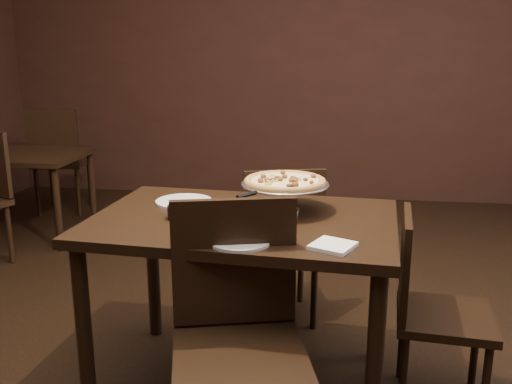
# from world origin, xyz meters

# --- Properties ---
(room) EXTENTS (6.04, 7.04, 2.84)m
(room) POSITION_xyz_m (0.06, 0.03, 1.40)
(room) COLOR black
(room) RESTS_ON ground
(dining_table) EXTENTS (1.37, 0.97, 0.82)m
(dining_table) POSITION_xyz_m (-0.02, 0.06, 0.71)
(dining_table) COLOR black
(dining_table) RESTS_ON ground
(background_table) EXTENTS (1.11, 0.74, 0.70)m
(background_table) POSITION_xyz_m (-2.20, 1.94, 0.60)
(background_table) COLOR black
(background_table) RESTS_ON ground
(pizza_stand) EXTENTS (0.40, 0.40, 0.16)m
(pizza_stand) POSITION_xyz_m (0.15, 0.20, 0.95)
(pizza_stand) COLOR silver
(pizza_stand) RESTS_ON dining_table
(parmesan_shaker) EXTENTS (0.05, 0.05, 0.09)m
(parmesan_shaker) POSITION_xyz_m (-0.22, -0.14, 0.86)
(parmesan_shaker) COLOR beige
(parmesan_shaker) RESTS_ON dining_table
(pepper_flake_shaker) EXTENTS (0.06, 0.06, 0.11)m
(pepper_flake_shaker) POSITION_xyz_m (-0.04, -0.15, 0.87)
(pepper_flake_shaker) COLOR maroon
(pepper_flake_shaker) RESTS_ON dining_table
(packet_caddy) EXTENTS (0.09, 0.09, 0.07)m
(packet_caddy) POSITION_xyz_m (-0.29, 0.01, 0.85)
(packet_caddy) COLOR black
(packet_caddy) RESTS_ON dining_table
(napkin_stack) EXTENTS (0.19, 0.19, 0.02)m
(napkin_stack) POSITION_xyz_m (0.37, -0.26, 0.83)
(napkin_stack) COLOR white
(napkin_stack) RESTS_ON dining_table
(plate_left) EXTENTS (0.27, 0.27, 0.01)m
(plate_left) POSITION_xyz_m (-0.33, 0.25, 0.82)
(plate_left) COLOR white
(plate_left) RESTS_ON dining_table
(plate_near) EXTENTS (0.24, 0.24, 0.01)m
(plate_near) POSITION_xyz_m (0.02, -0.26, 0.82)
(plate_near) COLOR white
(plate_near) RESTS_ON dining_table
(serving_spatula) EXTENTS (0.15, 0.15, 0.02)m
(serving_spatula) POSITION_xyz_m (0.02, -0.04, 0.95)
(serving_spatula) COLOR silver
(serving_spatula) RESTS_ON pizza_stand
(chair_far) EXTENTS (0.53, 0.53, 0.92)m
(chair_far) POSITION_xyz_m (0.09, 0.70, 0.50)
(chair_far) COLOR black
(chair_far) RESTS_ON ground
(chair_near) EXTENTS (0.57, 0.57, 1.00)m
(chair_near) POSITION_xyz_m (0.04, -0.43, 0.55)
(chair_near) COLOR black
(chair_near) RESTS_ON ground
(chair_side) EXTENTS (0.44, 0.44, 0.86)m
(chair_side) POSITION_xyz_m (0.79, 0.06, 0.47)
(chair_side) COLOR black
(chair_side) RESTS_ON ground
(bg_chair_far) EXTENTS (0.52, 0.52, 0.99)m
(bg_chair_far) POSITION_xyz_m (-2.16, 2.60, 0.54)
(bg_chair_far) COLOR black
(bg_chair_far) RESTS_ON ground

